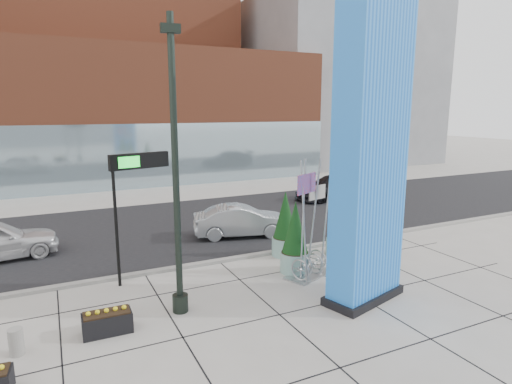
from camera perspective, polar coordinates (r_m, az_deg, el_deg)
name	(u,v)px	position (r m, az deg, el deg)	size (l,w,h in m)	color
ground	(236,308)	(13.85, -2.68, -15.15)	(160.00, 160.00, 0.00)	#9E9991
street_asphalt	(160,228)	(22.81, -12.67, -4.76)	(80.00, 12.00, 0.02)	black
curb_edge	(196,265)	(17.28, -8.00, -9.57)	(80.00, 0.30, 0.12)	gray
tower_podium	(122,116)	(38.89, -17.46, 9.62)	(34.00, 10.00, 11.00)	brown
tower_glass_front	(134,157)	(34.34, -15.96, 4.56)	(34.00, 0.60, 5.00)	#8CA5B2
building_grey_parking	(330,84)	(53.36, 9.80, 13.96)	(20.00, 18.00, 18.00)	slate
blue_pylon	(370,160)	(13.61, 14.98, 4.12)	(3.07, 1.98, 9.43)	blue
lamp_post	(177,198)	(12.66, -10.55, -0.81)	(0.57, 0.48, 8.68)	black
public_art_sculpture	(310,246)	(16.00, 7.20, -7.12)	(2.15, 1.60, 4.39)	#A7A9AC
concrete_bollard	(16,342)	(12.89, -29.34, -17.01)	(0.36, 0.36, 0.70)	gray
overhead_street_sign	(137,173)	(15.17, -15.60, 2.46)	(2.14, 0.75, 4.61)	black
round_planter_east	(338,228)	(18.48, 10.83, -4.77)	(0.96, 0.96, 2.41)	#7DA9A0
round_planter_mid	(295,239)	(16.23, 5.22, -6.25)	(1.10, 1.10, 2.75)	#7DA9A0
round_planter_west	(285,225)	(18.00, 3.91, -4.46)	(1.11, 1.11, 2.76)	#7DA9A0
box_planter_north	(107,321)	(13.01, -19.23, -15.98)	(1.33, 0.68, 0.72)	black
car_silver_mid	(242,221)	(20.77, -1.94, -3.91)	(1.60, 4.60, 1.51)	#999CA0
car_dark_east	(332,187)	(29.85, 10.16, 0.61)	(2.25, 5.53, 1.61)	black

